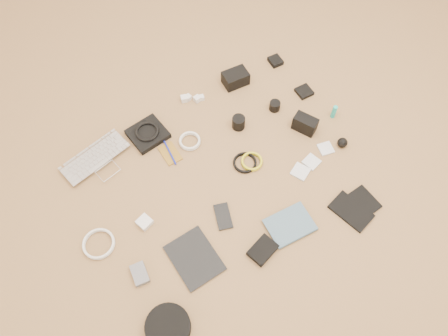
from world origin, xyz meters
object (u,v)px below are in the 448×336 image
tablet (195,258)px  paperback (299,239)px  laptop (101,164)px  phone (223,216)px  dslr_camera (235,78)px  headphone_case (168,327)px

tablet → paperback: 0.47m
laptop → phone: laptop is taller
laptop → dslr_camera: (0.83, 0.07, 0.02)m
dslr_camera → headphone_case: size_ratio=0.72×
dslr_camera → paperback: 0.94m
laptop → headphone_case: size_ratio=1.84×
laptop → headphone_case: headphone_case is taller
phone → laptop: bearing=142.6°
laptop → tablet: size_ratio=1.42×
tablet → paperback: bearing=-23.3°
tablet → paperback: size_ratio=1.16×
paperback → phone: bearing=44.2°
dslr_camera → tablet: bearing=-127.8°
tablet → paperback: paperback is taller
phone → paperback: bearing=-31.4°
laptop → phone: (0.34, -0.55, -0.01)m
dslr_camera → tablet: (-0.70, -0.71, -0.03)m
dslr_camera → headphone_case: 1.30m
tablet → phone: same height
phone → paperback: (0.22, -0.28, 0.01)m
dslr_camera → paperback: (-0.28, -0.90, -0.03)m
paperback → tablet: bearing=73.0°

